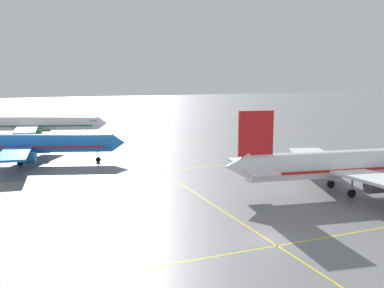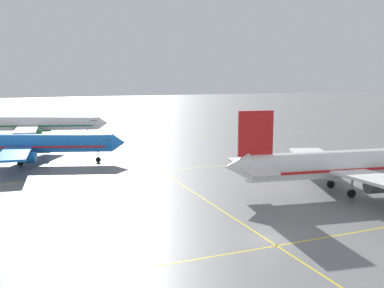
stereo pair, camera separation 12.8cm
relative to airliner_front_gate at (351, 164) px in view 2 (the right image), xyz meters
The scene contains 5 objects.
ground_plane 23.72m from the airliner_front_gate, 151.67° to the right, with size 600.00×600.00×0.00m, color slate.
airliner_front_gate is the anchor object (origin of this frame).
airliner_second_row 56.15m from the airliner_front_gate, 136.56° to the left, with size 33.69×28.81×10.74m.
airliner_third_row 81.61m from the airliner_front_gate, 117.69° to the left, with size 35.17×30.04×11.17m.
taxiway_markings 31.25m from the airliner_front_gate, 131.60° to the left, with size 116.31×119.70×0.01m.
Camera 2 is at (-22.90, -36.49, 16.40)m, focal length 41.25 mm.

